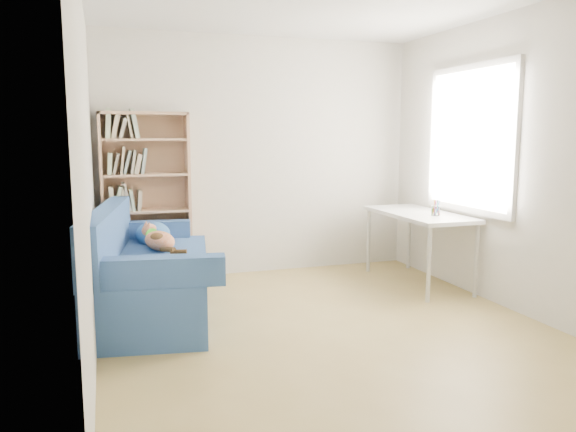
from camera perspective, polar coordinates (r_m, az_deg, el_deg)
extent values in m
plane|color=olive|center=(4.62, 3.84, -11.27)|extent=(4.00, 4.00, 0.00)
cube|color=silver|center=(6.26, -2.95, 6.04)|extent=(3.50, 0.04, 2.60)
cube|color=silver|center=(2.62, 20.69, 2.37)|extent=(3.50, 0.04, 2.60)
cube|color=silver|center=(4.04, -19.72, 4.32)|extent=(0.04, 4.00, 2.60)
cube|color=silver|center=(5.28, 21.97, 5.03)|extent=(0.04, 4.00, 2.60)
cube|color=white|center=(5.74, 18.18, 7.43)|extent=(0.01, 1.20, 1.30)
cube|color=navy|center=(5.03, -13.52, -7.03)|extent=(1.18, 2.01, 0.47)
cube|color=navy|center=(4.91, -17.94, -1.95)|extent=(0.46, 1.90, 0.46)
cube|color=navy|center=(5.80, -14.35, -1.56)|extent=(0.91, 0.30, 0.21)
cube|color=navy|center=(4.11, -12.68, -5.52)|extent=(0.91, 0.30, 0.21)
cube|color=navy|center=(4.97, -13.39, -4.14)|extent=(1.14, 1.86, 0.05)
ellipsoid|color=#3162A1|center=(5.52, -13.55, -1.82)|extent=(0.32, 0.36, 0.24)
ellipsoid|color=#B33E14|center=(5.13, -12.91, -2.46)|extent=(0.33, 0.47, 0.17)
ellipsoid|color=silver|center=(5.26, -12.38, -2.41)|extent=(0.18, 0.21, 0.11)
ellipsoid|color=#331E0E|center=(5.07, -13.21, -2.14)|extent=(0.19, 0.24, 0.08)
sphere|color=#B33E14|center=(5.42, -13.01, -1.47)|extent=(0.15, 0.15, 0.15)
cone|color=#B33E14|center=(5.44, -13.28, -0.69)|extent=(0.07, 0.08, 0.07)
cone|color=#B33E14|center=(5.37, -13.21, -0.80)|extent=(0.07, 0.07, 0.07)
cylinder|color=#41D82B|center=(5.35, -12.98, -1.81)|extent=(0.12, 0.07, 0.12)
cylinder|color=#331E0E|center=(4.90, -12.87, -3.38)|extent=(0.13, 0.16, 0.06)
cube|color=tan|center=(5.91, -18.33, 1.45)|extent=(0.03, 0.28, 1.77)
cube|color=tan|center=(5.97, -10.10, 1.81)|extent=(0.03, 0.28, 1.77)
cube|color=tan|center=(5.89, -14.50, 10.06)|extent=(0.88, 0.28, 0.03)
cube|color=tan|center=(6.08, -13.90, -6.52)|extent=(0.88, 0.28, 0.03)
cube|color=tan|center=(6.05, -14.28, 1.77)|extent=(0.88, 0.02, 1.77)
cube|color=white|center=(5.93, 13.16, 0.17)|extent=(0.62, 1.34, 0.04)
cylinder|color=silver|center=(6.65, 12.18, -2.21)|extent=(0.04, 0.04, 0.71)
cylinder|color=silver|center=(5.63, 18.57, -4.35)|extent=(0.04, 0.04, 0.71)
cylinder|color=silver|center=(6.40, 8.19, -2.50)|extent=(0.04, 0.04, 0.71)
cylinder|color=silver|center=(5.34, 14.11, -4.84)|extent=(0.04, 0.04, 0.71)
cylinder|color=white|center=(5.73, 14.77, 0.53)|extent=(0.09, 0.09, 0.10)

